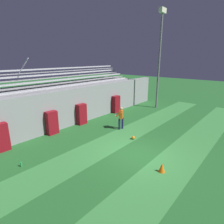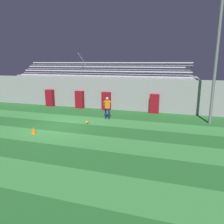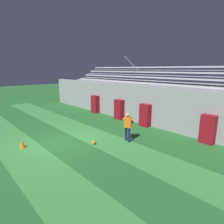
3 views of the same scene
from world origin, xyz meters
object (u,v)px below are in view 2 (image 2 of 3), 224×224
Objects in this scene: padding_pillar_far_right at (154,104)px; padding_pillar_far_left at (50,98)px; padding_pillar_gate_left at (80,100)px; goalkeeper at (107,106)px; traffic_cone at (34,130)px; padding_pillar_gate_right at (106,101)px; floodlight_pole at (219,36)px; soccer_ball at (87,122)px; water_bottle at (34,110)px.

padding_pillar_far_left is at bearing 180.00° from padding_pillar_far_right.
goalkeeper is at bearing -38.78° from padding_pillar_gate_left.
traffic_cone is (0.69, -7.73, -0.59)m from padding_pillar_gate_left.
padding_pillar_gate_right is at bearing 0.00° from padding_pillar_gate_left.
floodlight_pole is 13.06m from traffic_cone.
padding_pillar_far_left is 15.22m from floodlight_pole.
padding_pillar_far_right is 6.28m from soccer_ball.
floodlight_pole reaches higher than soccer_ball.
floodlight_pole reaches higher than traffic_cone.
traffic_cone is (-10.34, -5.65, -5.62)m from floodlight_pole.
goalkeeper is at bearing 57.13° from traffic_cone.
water_bottle is (-5.89, -2.40, -0.68)m from padding_pillar_gate_right.
goalkeeper reaches higher than padding_pillar_gate_right.
padding_pillar_far_right reaches higher than traffic_cone.
goalkeeper is at bearing -172.76° from floodlight_pole.
goalkeeper reaches higher than padding_pillar_far_left.
padding_pillar_far_right is 6.84m from floodlight_pole.
padding_pillar_gate_left and padding_pillar_gate_right have the same top height.
floodlight_pole is at bearing 17.91° from soccer_ball.
padding_pillar_far_left is 8.67m from traffic_cone.
floodlight_pole is (11.03, -2.08, 5.03)m from padding_pillar_gate_left.
padding_pillar_far_right is at bearing 0.00° from padding_pillar_gate_left.
soccer_ball is (0.20, -4.73, -0.69)m from padding_pillar_gate_right.
padding_pillar_gate_right is at bearing 0.00° from padding_pillar_far_left.
traffic_cone is 6.64m from water_bottle.
padding_pillar_far_right is 0.96× the size of goalkeeper.
soccer_ball is 3.69m from traffic_cone.
goalkeeper is 6.96× the size of water_bottle.
padding_pillar_gate_right is at bearing 110.36° from goalkeeper.
water_bottle is (-6.09, 2.33, 0.01)m from soccer_ball.
goalkeeper is at bearing -136.40° from padding_pillar_far_right.
goalkeeper reaches higher than water_bottle.
padding_pillar_gate_left reaches higher than soccer_ball.
padding_pillar_far_left is (-3.19, 0.00, 0.00)m from padding_pillar_gate_left.
floodlight_pole is at bearing 1.27° from water_bottle.
padding_pillar_far_left is 7.29× the size of soccer_ball.
soccer_ball is at bearing -162.09° from floodlight_pole.
traffic_cone reaches higher than soccer_ball.
padding_pillar_far_left is 7.68m from soccer_ball.
padding_pillar_far_left is 0.96× the size of goalkeeper.
traffic_cone is at bearing -125.46° from soccer_ball.
padding_pillar_far_right is 7.29× the size of soccer_ball.
soccer_ball is (-4.07, -4.73, -0.69)m from padding_pillar_far_right.
soccer_ball is at bearing 54.54° from traffic_cone.
soccer_ball is 0.52× the size of traffic_cone.
padding_pillar_gate_left and padding_pillar_far_left have the same top height.
traffic_cone is (-2.14, -3.00, 0.10)m from soccer_ball.
padding_pillar_gate_left is at bearing 95.07° from traffic_cone.
padding_pillar_gate_left is 4.11m from water_bottle.
padding_pillar_gate_right is 7.99m from traffic_cone.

